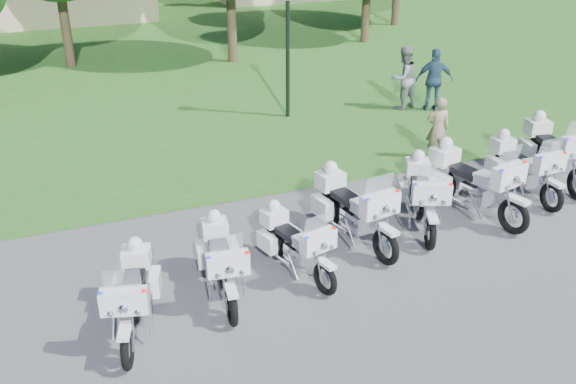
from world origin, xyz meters
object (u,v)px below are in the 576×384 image
object	(u,v)px
bystander_c	(434,80)
motorcycle_3	(353,207)
motorcycle_4	(423,194)
motorcycle_6	(523,166)
motorcycle_5	(473,181)
motorcycle_1	(222,260)
bystander_a	(438,129)
motorcycle_2	(295,242)
lamp_post	(288,18)
motorcycle_0	(133,293)
motorcycle_7	(554,150)
bystander_b	(403,78)

from	to	relation	value
bystander_c	motorcycle_3	bearing A→B (deg)	70.69
motorcycle_4	motorcycle_6	xyz separation A→B (m)	(2.88, 0.43, -0.02)
motorcycle_3	motorcycle_5	size ratio (longest dim) A/B	0.96
motorcycle_1	bystander_c	size ratio (longest dim) A/B	1.16
motorcycle_5	bystander_a	distance (m)	2.97
motorcycle_2	motorcycle_3	xyz separation A→B (m)	(1.48, 0.67, 0.11)
motorcycle_4	bystander_c	bearing A→B (deg)	-102.38
motorcycle_1	lamp_post	distance (m)	9.61
motorcycle_2	motorcycle_6	bearing A→B (deg)	177.12
motorcycle_6	bystander_a	world-z (taller)	bystander_a
motorcycle_4	bystander_a	xyz separation A→B (m)	(2.22, 2.87, 0.13)
motorcycle_0	bystander_c	size ratio (longest dim) A/B	1.14
motorcycle_6	motorcycle_7	distance (m)	1.26
motorcycle_4	motorcycle_7	distance (m)	4.17
motorcycle_2	motorcycle_5	distance (m)	4.44
motorcycle_2	motorcycle_4	distance (m)	3.20
motorcycle_1	bystander_a	xyz separation A→B (m)	(6.74, 3.75, 0.19)
motorcycle_5	bystander_b	bearing A→B (deg)	-121.73
motorcycle_1	lamp_post	bearing A→B (deg)	-111.40
motorcycle_0	bystander_b	size ratio (longest dim) A/B	1.13
motorcycle_2	lamp_post	world-z (taller)	lamp_post
motorcycle_4	motorcycle_7	bearing A→B (deg)	-146.78
bystander_a	motorcycle_0	bearing A→B (deg)	45.07
motorcycle_7	bystander_a	bearing A→B (deg)	-37.00
motorcycle_2	lamp_post	distance (m)	8.92
lamp_post	bystander_a	size ratio (longest dim) A/B	2.37
motorcycle_1	motorcycle_6	size ratio (longest dim) A/B	0.95
motorcycle_0	bystander_a	bearing A→B (deg)	-137.39
bystander_a	lamp_post	bearing A→B (deg)	-44.29
motorcycle_1	motorcycle_7	world-z (taller)	motorcycle_7
motorcycle_0	motorcycle_6	distance (m)	9.14
motorcycle_7	bystander_b	xyz separation A→B (m)	(-0.59, 5.94, 0.24)
motorcycle_2	motorcycle_7	size ratio (longest dim) A/B	0.80
motorcycle_4	bystander_c	world-z (taller)	bystander_c
motorcycle_7	motorcycle_3	bearing A→B (deg)	19.50
bystander_a	bystander_c	xyz separation A→B (m)	(2.07, 3.37, 0.15)
motorcycle_0	motorcycle_2	size ratio (longest dim) A/B	1.05
bystander_b	motorcycle_6	bearing A→B (deg)	70.30
motorcycle_1	bystander_a	bearing A→B (deg)	-144.05
motorcycle_0	motorcycle_2	bearing A→B (deg)	-152.80
bystander_a	motorcycle_3	bearing A→B (deg)	55.56
motorcycle_0	bystander_b	xyz separation A→B (m)	(9.59, 8.07, 0.34)
motorcycle_0	motorcycle_4	bearing A→B (deg)	-151.86
lamp_post	bystander_c	xyz separation A→B (m)	(4.39, -1.10, -1.98)
motorcycle_0	motorcycle_3	bearing A→B (deg)	-148.35
motorcycle_4	motorcycle_5	size ratio (longest dim) A/B	0.88
lamp_post	bystander_a	distance (m)	5.47
motorcycle_6	motorcycle_0	bearing A→B (deg)	10.20
motorcycle_6	bystander_a	size ratio (longest dim) A/B	1.45
motorcycle_4	bystander_a	bearing A→B (deg)	-105.61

